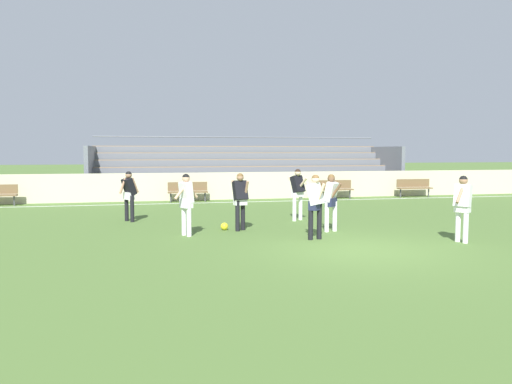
{
  "coord_description": "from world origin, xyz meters",
  "views": [
    {
      "loc": [
        -4.84,
        -10.76,
        2.32
      ],
      "look_at": [
        -1.29,
        5.48,
        0.95
      ],
      "focal_mm": 35.0,
      "sensor_mm": 36.0,
      "label": 1
    }
  ],
  "objects_px": {
    "bleacher_stand": "(248,169)",
    "player_white_challenging": "(463,203)",
    "player_dark_on_ball": "(298,190)",
    "player_white_dropping_back": "(186,199)",
    "bench_far_left": "(414,186)",
    "player_white_wide_right": "(315,201)",
    "soccer_ball": "(224,226)",
    "player_white_overlapping": "(331,198)",
    "player_dark_deep_cover": "(129,192)",
    "player_dark_trailing_run": "(240,196)",
    "bench_near_wall_gap": "(334,188)",
    "bench_centre_sideline": "(188,190)"
  },
  "relations": [
    {
      "from": "player_white_dropping_back",
      "to": "player_dark_deep_cover",
      "type": "bearing_deg",
      "value": 116.75
    },
    {
      "from": "bench_far_left",
      "to": "player_dark_trailing_run",
      "type": "distance_m",
      "value": 13.64
    },
    {
      "from": "player_dark_on_ball",
      "to": "player_white_challenging",
      "type": "relative_size",
      "value": 1.01
    },
    {
      "from": "bench_centre_sideline",
      "to": "soccer_ball",
      "type": "xyz_separation_m",
      "value": [
        0.39,
        -8.46,
        -0.44
      ]
    },
    {
      "from": "bench_centre_sideline",
      "to": "player_dark_on_ball",
      "type": "height_order",
      "value": "player_dark_on_ball"
    },
    {
      "from": "bleacher_stand",
      "to": "bench_centre_sideline",
      "type": "relative_size",
      "value": 9.07
    },
    {
      "from": "player_white_dropping_back",
      "to": "player_white_wide_right",
      "type": "height_order",
      "value": "player_white_wide_right"
    },
    {
      "from": "player_white_overlapping",
      "to": "player_white_challenging",
      "type": "xyz_separation_m",
      "value": [
        2.63,
        -2.34,
        0.03
      ]
    },
    {
      "from": "player_white_overlapping",
      "to": "player_white_dropping_back",
      "type": "bearing_deg",
      "value": 177.91
    },
    {
      "from": "player_dark_deep_cover",
      "to": "player_white_wide_right",
      "type": "distance_m",
      "value": 6.64
    },
    {
      "from": "bench_far_left",
      "to": "player_dark_trailing_run",
      "type": "xyz_separation_m",
      "value": [
        -10.54,
        -8.65,
        0.46
      ]
    },
    {
      "from": "player_dark_deep_cover",
      "to": "player_dark_on_ball",
      "type": "bearing_deg",
      "value": -9.78
    },
    {
      "from": "bleacher_stand",
      "to": "player_white_dropping_back",
      "type": "xyz_separation_m",
      "value": [
        -4.27,
        -12.75,
        -0.34
      ]
    },
    {
      "from": "player_dark_trailing_run",
      "to": "player_white_challenging",
      "type": "relative_size",
      "value": 0.99
    },
    {
      "from": "player_white_overlapping",
      "to": "soccer_ball",
      "type": "relative_size",
      "value": 7.53
    },
    {
      "from": "bleacher_stand",
      "to": "player_white_challenging",
      "type": "relative_size",
      "value": 9.6
    },
    {
      "from": "bleacher_stand",
      "to": "player_dark_trailing_run",
      "type": "distance_m",
      "value": 12.47
    },
    {
      "from": "player_dark_on_ball",
      "to": "player_white_dropping_back",
      "type": "bearing_deg",
      "value": -149.55
    },
    {
      "from": "player_white_overlapping",
      "to": "soccer_ball",
      "type": "bearing_deg",
      "value": 162.86
    },
    {
      "from": "player_white_dropping_back",
      "to": "player_dark_deep_cover",
      "type": "xyz_separation_m",
      "value": [
        -1.62,
        3.22,
        -0.03
      ]
    },
    {
      "from": "player_dark_on_ball",
      "to": "player_white_challenging",
      "type": "xyz_separation_m",
      "value": [
        2.89,
        -4.76,
        -0.02
      ]
    },
    {
      "from": "player_white_challenging",
      "to": "soccer_ball",
      "type": "bearing_deg",
      "value": 149.8
    },
    {
      "from": "player_white_challenging",
      "to": "bleacher_stand",
      "type": "bearing_deg",
      "value": 99.26
    },
    {
      "from": "player_dark_on_ball",
      "to": "player_white_challenging",
      "type": "height_order",
      "value": "player_dark_on_ball"
    },
    {
      "from": "player_white_wide_right",
      "to": "soccer_ball",
      "type": "bearing_deg",
      "value": 135.55
    },
    {
      "from": "player_dark_deep_cover",
      "to": "bench_near_wall_gap",
      "type": "bearing_deg",
      "value": 32.3
    },
    {
      "from": "soccer_ball",
      "to": "player_white_overlapping",
      "type": "bearing_deg",
      "value": -17.14
    },
    {
      "from": "player_white_dropping_back",
      "to": "player_white_challenging",
      "type": "relative_size",
      "value": 1.0
    },
    {
      "from": "player_white_dropping_back",
      "to": "player_white_wide_right",
      "type": "bearing_deg",
      "value": -21.59
    },
    {
      "from": "bench_near_wall_gap",
      "to": "bench_centre_sideline",
      "type": "distance_m",
      "value": 7.1
    },
    {
      "from": "player_white_overlapping",
      "to": "player_white_challenging",
      "type": "height_order",
      "value": "player_white_challenging"
    },
    {
      "from": "player_dark_trailing_run",
      "to": "player_white_overlapping",
      "type": "height_order",
      "value": "player_dark_trailing_run"
    },
    {
      "from": "player_dark_trailing_run",
      "to": "player_dark_deep_cover",
      "type": "relative_size",
      "value": 1.01
    },
    {
      "from": "bench_far_left",
      "to": "bench_centre_sideline",
      "type": "distance_m",
      "value": 11.37
    },
    {
      "from": "player_dark_deep_cover",
      "to": "player_white_wide_right",
      "type": "relative_size",
      "value": 0.97
    },
    {
      "from": "player_white_wide_right",
      "to": "player_dark_deep_cover",
      "type": "bearing_deg",
      "value": 137.25
    },
    {
      "from": "player_dark_on_ball",
      "to": "soccer_ball",
      "type": "xyz_separation_m",
      "value": [
        -2.7,
        -1.51,
        -0.92
      ]
    },
    {
      "from": "player_white_challenging",
      "to": "soccer_ball",
      "type": "height_order",
      "value": "player_white_challenging"
    },
    {
      "from": "bench_near_wall_gap",
      "to": "player_white_wide_right",
      "type": "xyz_separation_m",
      "value": [
        -4.62,
        -10.51,
        0.47
      ]
    },
    {
      "from": "player_white_dropping_back",
      "to": "player_white_overlapping",
      "type": "xyz_separation_m",
      "value": [
        4.12,
        -0.15,
        -0.03
      ]
    },
    {
      "from": "player_dark_trailing_run",
      "to": "player_dark_on_ball",
      "type": "distance_m",
      "value": 2.83
    },
    {
      "from": "player_white_wide_right",
      "to": "soccer_ball",
      "type": "height_order",
      "value": "player_white_wide_right"
    },
    {
      "from": "player_dark_on_ball",
      "to": "soccer_ball",
      "type": "relative_size",
      "value": 7.83
    },
    {
      "from": "player_white_dropping_back",
      "to": "bench_far_left",
      "type": "bearing_deg",
      "value": 37.22
    },
    {
      "from": "player_dark_deep_cover",
      "to": "soccer_ball",
      "type": "distance_m",
      "value": 3.82
    },
    {
      "from": "bench_far_left",
      "to": "player_dark_deep_cover",
      "type": "xyz_separation_m",
      "value": [
        -13.77,
        -6.0,
        0.44
      ]
    },
    {
      "from": "player_white_dropping_back",
      "to": "player_dark_trailing_run",
      "type": "relative_size",
      "value": 1.01
    },
    {
      "from": "bleacher_stand",
      "to": "bench_centre_sideline",
      "type": "bearing_deg",
      "value": -134.76
    },
    {
      "from": "player_white_dropping_back",
      "to": "soccer_ball",
      "type": "distance_m",
      "value": 1.66
    },
    {
      "from": "bench_centre_sideline",
      "to": "player_white_overlapping",
      "type": "xyz_separation_m",
      "value": [
        3.35,
        -9.37,
        0.44
      ]
    }
  ]
}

